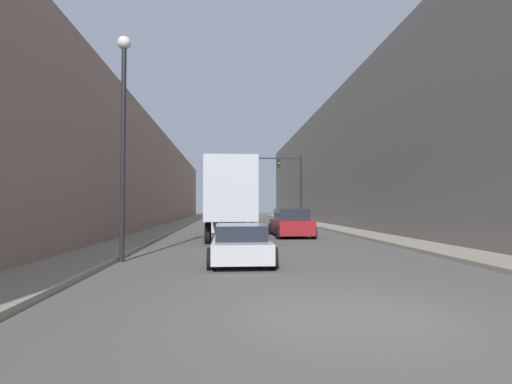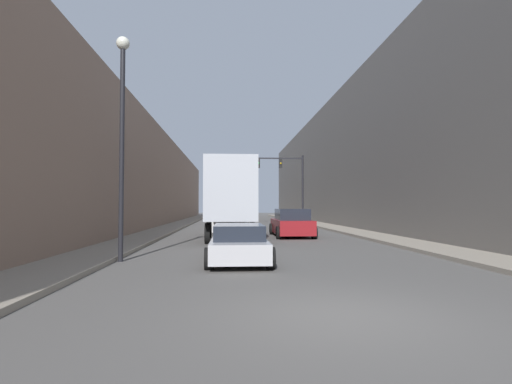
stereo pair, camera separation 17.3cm
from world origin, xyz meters
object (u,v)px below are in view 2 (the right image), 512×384
(semi_truck, at_px, (231,197))
(street_lamp, at_px, (122,118))
(suv_car, at_px, (291,223))
(traffic_signal_gantry, at_px, (287,177))
(sedan_car, at_px, (239,243))

(semi_truck, bearing_deg, street_lamp, -109.15)
(suv_car, bearing_deg, semi_truck, 177.09)
(suv_car, xyz_separation_m, traffic_signal_gantry, (1.95, 15.05, 3.91))
(sedan_car, bearing_deg, semi_truck, 91.31)
(suv_car, bearing_deg, street_lamp, -125.31)
(semi_truck, height_order, suv_car, semi_truck)
(suv_car, distance_m, traffic_signal_gantry, 15.67)
(suv_car, distance_m, street_lamp, 13.19)
(traffic_signal_gantry, distance_m, street_lamp, 26.94)
(semi_truck, xyz_separation_m, traffic_signal_gantry, (5.59, 14.86, 2.35))
(sedan_car, xyz_separation_m, street_lamp, (-3.87, 0.25, 4.15))
(street_lamp, bearing_deg, traffic_signal_gantry, 69.98)
(traffic_signal_gantry, bearing_deg, street_lamp, -110.02)
(semi_truck, distance_m, suv_car, 3.97)
(street_lamp, bearing_deg, suv_car, 54.69)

